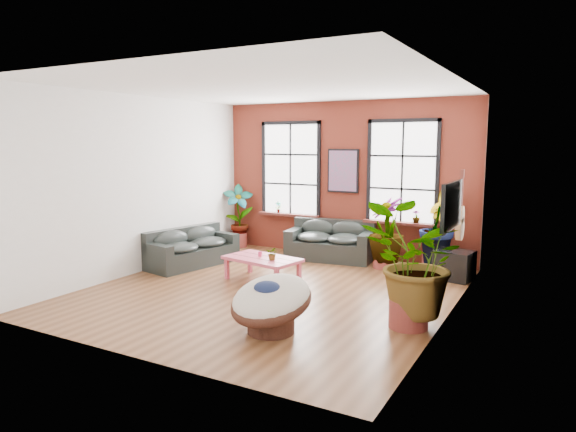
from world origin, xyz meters
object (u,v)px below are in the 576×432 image
object	(u,v)px
coffee_table	(262,260)
papasan_chair	(271,301)
sofa_left	(191,248)
sofa_back	(331,242)

from	to	relation	value
coffee_table	papasan_chair	bearing A→B (deg)	-45.77
sofa_left	coffee_table	size ratio (longest dim) A/B	1.38
coffee_table	sofa_left	bearing A→B (deg)	-179.93
sofa_left	coffee_table	bearing A→B (deg)	-88.95
papasan_chair	coffee_table	bearing A→B (deg)	134.95
sofa_left	papasan_chair	xyz separation A→B (m)	(3.48, -2.55, 0.08)
coffee_table	papasan_chair	size ratio (longest dim) A/B	1.14
sofa_back	sofa_left	size ratio (longest dim) A/B	0.94
sofa_left	papasan_chair	size ratio (longest dim) A/B	1.58
coffee_table	sofa_back	bearing A→B (deg)	90.99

